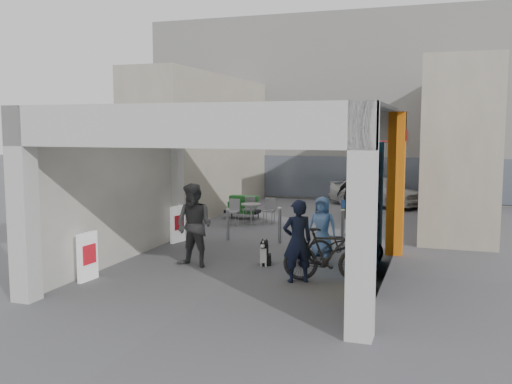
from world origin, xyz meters
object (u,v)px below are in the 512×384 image
(man_crates, at_px, (350,196))
(bicycle_rear, at_px, (328,255))
(bicycle_front, at_px, (345,245))
(man_back_turned, at_px, (194,225))
(cafe_set, at_px, (251,215))
(man_elderly, at_px, (322,226))
(produce_stand, at_px, (243,210))
(border_collie, at_px, (265,255))
(man_with_dog, at_px, (298,241))
(white_van, at_px, (375,190))

(man_crates, xyz_separation_m, bicycle_rear, (0.85, -8.21, -0.26))
(bicycle_front, bearing_deg, man_back_turned, 92.86)
(cafe_set, distance_m, man_elderly, 5.07)
(produce_stand, distance_m, man_elderly, 6.16)
(border_collie, relative_size, bicycle_front, 0.36)
(man_with_dog, relative_size, white_van, 0.45)
(produce_stand, xyz_separation_m, man_back_turned, (1.29, -6.82, 0.63))
(border_collie, height_order, bicycle_front, bicycle_front)
(man_crates, distance_m, bicycle_front, 6.78)
(man_back_turned, bearing_deg, white_van, 87.08)
(produce_stand, height_order, bicycle_rear, bicycle_rear)
(bicycle_front, height_order, bicycle_rear, bicycle_rear)
(cafe_set, bearing_deg, white_van, 58.29)
(produce_stand, distance_m, bicycle_front, 7.19)
(cafe_set, relative_size, man_crates, 0.85)
(man_elderly, xyz_separation_m, bicycle_front, (0.70, -0.78, -0.27))
(produce_stand, height_order, bicycle_front, bicycle_front)
(man_crates, height_order, white_van, man_crates)
(bicycle_rear, bearing_deg, cafe_set, 20.99)
(cafe_set, distance_m, man_crates, 3.59)
(man_crates, bearing_deg, man_back_turned, 85.26)
(white_van, bearing_deg, man_elderly, -157.73)
(man_elderly, height_order, white_van, man_elderly)
(border_collie, xyz_separation_m, bicycle_front, (1.72, 0.61, 0.21))
(produce_stand, relative_size, man_with_dog, 0.70)
(white_van, bearing_deg, man_crates, -163.95)
(man_crates, distance_m, white_van, 3.51)
(man_back_turned, xyz_separation_m, bicycle_rear, (3.11, -0.29, -0.39))
(man_back_turned, distance_m, bicycle_rear, 3.14)
(cafe_set, height_order, bicycle_front, bicycle_front)
(man_with_dog, distance_m, bicycle_front, 1.90)
(man_crates, relative_size, bicycle_rear, 0.88)
(man_elderly, height_order, bicycle_rear, man_elderly)
(cafe_set, distance_m, border_collie, 5.73)
(border_collie, distance_m, man_back_turned, 1.74)
(cafe_set, xyz_separation_m, border_collie, (2.16, -5.31, -0.04))
(border_collie, xyz_separation_m, bicycle_rear, (1.62, -0.89, 0.30))
(border_collie, height_order, white_van, white_van)
(cafe_set, distance_m, produce_stand, 1.10)
(produce_stand, relative_size, bicycle_rear, 0.64)
(border_collie, bearing_deg, man_with_dog, -64.18)
(man_back_turned, bearing_deg, produce_stand, 111.15)
(cafe_set, bearing_deg, man_back_turned, -83.42)
(border_collie, bearing_deg, man_back_turned, -175.00)
(man_elderly, bearing_deg, produce_stand, 131.15)
(man_with_dog, height_order, bicycle_rear, man_with_dog)
(man_with_dog, distance_m, bicycle_rear, 0.69)
(man_back_turned, relative_size, man_crates, 1.17)
(man_elderly, distance_m, man_crates, 5.94)
(man_back_turned, xyz_separation_m, white_van, (2.71, 11.39, -0.30))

